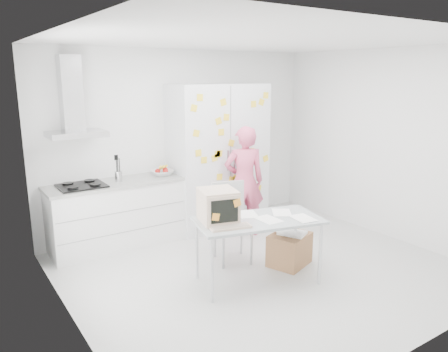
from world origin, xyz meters
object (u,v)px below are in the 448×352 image
person (244,181)px  chair (231,217)px  cardboard_box (290,249)px  desk (233,213)px

person → chair: bearing=64.9°
person → cardboard_box: (-0.16, -1.18, -0.60)m
person → chair: 0.94m
person → desk: (-1.04, -1.21, 0.03)m
person → chair: size_ratio=1.62×
person → desk: 1.60m
cardboard_box → person: bearing=82.5°
person → cardboard_box: person is taller
person → desk: size_ratio=1.06×
chair → cardboard_box: size_ratio=1.66×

